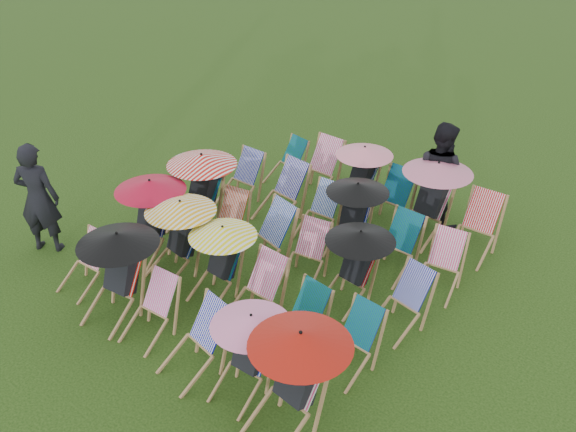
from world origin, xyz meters
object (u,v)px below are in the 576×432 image
Objects in this scene: deckchair_0 at (83,264)px; deckchair_5 at (290,380)px; deckchair_29 at (475,227)px; person_rear at (439,174)px; person_left at (38,198)px.

deckchair_0 is 0.60× the size of deckchair_5.
deckchair_29 is 0.52× the size of person_rear.
person_rear is (-0.96, 0.47, 0.45)m from deckchair_29.
person_left reaches higher than deckchair_0.
deckchair_0 is 0.85× the size of deckchair_29.
deckchair_0 is 0.44× the size of person_rear.
deckchair_29 is at bearing -174.65° from person_left.
person_left is (-1.38, 0.21, 0.53)m from deckchair_0.
deckchair_29 reaches higher than deckchair_0.
deckchair_29 is 0.52× the size of person_left.
deckchair_5 is 0.73× the size of person_left.
deckchair_5 is at bearing -4.41° from deckchair_0.
deckchair_0 is at bearing 137.80° from person_left.
deckchair_29 is 1.16m from person_rear.
deckchair_29 is at bearing 161.73° from person_rear.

